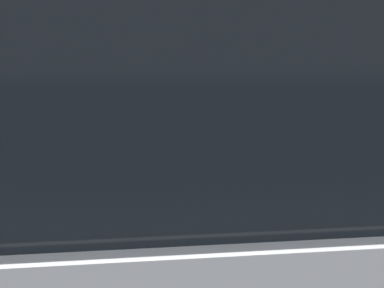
{
  "coord_description": "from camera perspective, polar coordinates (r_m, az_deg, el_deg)",
  "views": [
    {
      "loc": [
        -0.58,
        -3.63,
        1.57
      ],
      "look_at": [
        0.03,
        0.26,
        1.06
      ],
      "focal_mm": 55.98,
      "sensor_mm": 36.0,
      "label": 1
    }
  ],
  "objects": [
    {
      "name": "parked_sedan_white",
      "position": [
        2.37,
        -2.97,
        -9.78
      ],
      "size": [
        4.62,
        1.87,
        1.76
      ],
      "rotation": [
        0.0,
        0.0,
        -1.56
      ],
      "color": "white",
      "rests_on": "ground"
    },
    {
      "name": "pedestrian_at_meter",
      "position": [
        4.04,
        -5.95,
        0.66
      ],
      "size": [
        0.62,
        0.49,
        1.72
      ],
      "rotation": [
        0.0,
        0.0,
        0.01
      ],
      "color": "brown",
      "rests_on": "sidewalk_curb"
    },
    {
      "name": "parking_meter",
      "position": [
        4.08,
        1.91,
        1.78
      ],
      "size": [
        0.17,
        0.18,
        1.47
      ],
      "rotation": [
        0.0,
        0.0,
        3.21
      ],
      "color": "slate",
      "rests_on": "sidewalk_curb"
    },
    {
      "name": "background_railing",
      "position": [
        6.3,
        -3.55,
        0.78
      ],
      "size": [
        24.06,
        0.06,
        1.02
      ],
      "color": "black",
      "rests_on": "sidewalk_curb"
    },
    {
      "name": "sidewalk_curb",
      "position": [
        5.29,
        -2.24,
        -9.31
      ],
      "size": [
        36.0,
        2.8,
        0.12
      ],
      "primitive_type": "cube",
      "color": "#9E9B93",
      "rests_on": "ground"
    }
  ]
}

